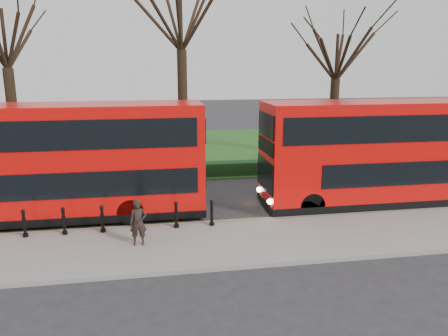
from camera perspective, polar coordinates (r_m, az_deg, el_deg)
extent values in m
plane|color=#28282B|center=(18.53, -8.90, -6.75)|extent=(120.00, 120.00, 0.00)
cube|color=gray|center=(15.72, -8.70, -10.25)|extent=(60.00, 4.00, 0.15)
cube|color=slate|center=(17.57, -8.85, -7.64)|extent=(60.00, 0.25, 0.16)
cube|color=#1C4D19|center=(33.01, -9.39, 2.28)|extent=(60.00, 18.00, 0.06)
cube|color=black|center=(24.92, -9.23, -0.50)|extent=(60.00, 0.90, 0.80)
cube|color=yellow|center=(17.87, -8.86, -7.50)|extent=(60.00, 0.10, 0.01)
cube|color=yellow|center=(18.06, -8.87, -7.28)|extent=(60.00, 0.10, 0.01)
cylinder|color=black|center=(28.71, -25.77, 5.57)|extent=(0.60, 0.60, 6.11)
cylinder|color=black|center=(27.62, -5.38, 7.69)|extent=(0.60, 0.60, 7.16)
cylinder|color=black|center=(30.18, 14.06, 6.11)|extent=(0.60, 0.60, 5.36)
cylinder|color=black|center=(17.67, -24.64, -6.65)|extent=(0.15, 0.15, 1.00)
cylinder|color=black|center=(17.35, -20.19, -6.59)|extent=(0.15, 0.15, 1.00)
cylinder|color=black|center=(17.14, -15.60, -6.49)|extent=(0.15, 0.15, 1.00)
cylinder|color=black|center=(17.05, -10.94, -6.34)|extent=(0.15, 0.15, 1.00)
cylinder|color=black|center=(17.06, -6.26, -6.15)|extent=(0.15, 0.15, 1.00)
cylinder|color=black|center=(17.19, -1.62, -5.92)|extent=(0.15, 0.15, 1.00)
cube|color=red|center=(19.03, -21.10, 1.12)|extent=(11.94, 2.71, 4.40)
cube|color=black|center=(19.60, -20.54, -5.32)|extent=(11.96, 2.73, 0.33)
cube|color=black|center=(17.74, -18.96, -2.18)|extent=(9.55, 0.04, 1.03)
cube|color=black|center=(17.51, -22.26, 3.89)|extent=(11.29, 0.04, 1.14)
cylinder|color=black|center=(18.05, -12.08, -5.62)|extent=(1.09, 0.33, 1.09)
cylinder|color=black|center=(20.32, -11.84, -3.43)|extent=(1.09, 0.33, 1.09)
cube|color=red|center=(21.22, 21.14, 2.26)|extent=(11.84, 2.69, 4.36)
cube|color=black|center=(21.73, 20.65, -3.52)|extent=(11.86, 2.71, 0.32)
cube|color=black|center=(20.72, 24.90, -0.56)|extent=(9.47, 0.04, 1.02)
cube|color=black|center=(19.90, 23.40, 4.75)|extent=(11.19, 0.04, 1.13)
cube|color=black|center=(18.82, 5.48, 2.86)|extent=(0.06, 2.37, 0.59)
cylinder|color=black|center=(18.86, 11.39, -4.76)|extent=(1.08, 0.32, 1.08)
cylinder|color=black|center=(20.98, 9.09, -2.79)|extent=(1.08, 0.32, 1.08)
cylinder|color=black|center=(24.18, 25.25, -1.75)|extent=(1.08, 0.32, 1.08)
imported|color=black|center=(15.60, -11.13, -7.01)|extent=(0.61, 0.41, 1.63)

